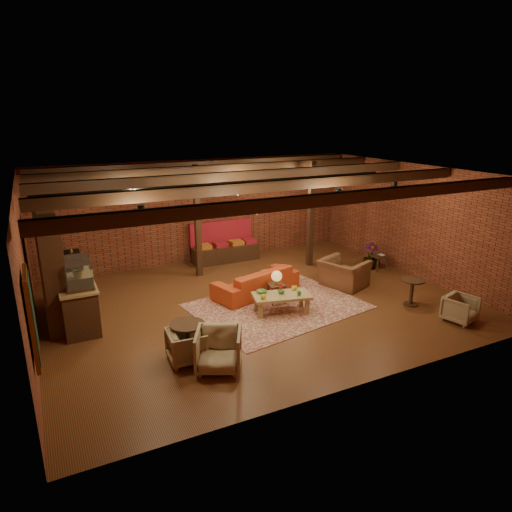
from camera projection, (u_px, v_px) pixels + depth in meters
name	position (u px, v px, depth m)	size (l,w,h in m)	color
floor	(257.00, 303.00, 11.39)	(10.00, 10.00, 0.00)	#3E270F
ceiling	(257.00, 174.00, 10.43)	(10.00, 8.00, 0.02)	black
wall_back	(201.00, 211.00, 14.34)	(10.00, 0.02, 3.20)	maroon
wall_front	(365.00, 301.00, 7.48)	(10.00, 0.02, 3.20)	maroon
wall_left	(26.00, 272.00, 8.81)	(0.02, 8.00, 3.20)	maroon
wall_right	(414.00, 221.00, 13.01)	(0.02, 8.00, 3.20)	maroon
ceiling_beams	(257.00, 180.00, 10.47)	(9.80, 6.40, 0.22)	black
ceiling_pipe	(230.00, 181.00, 11.91)	(0.12, 0.12, 9.60)	black
post_left	(198.00, 222.00, 12.88)	(0.16, 0.16, 3.20)	black
post_right	(311.00, 215.00, 13.80)	(0.16, 0.16, 3.20)	black
service_counter	(75.00, 287.00, 10.28)	(0.80, 2.50, 1.60)	black
plant_counter	(77.00, 266.00, 10.37)	(0.35, 0.39, 0.30)	#337F33
shelving_hutch	(53.00, 271.00, 10.08)	(0.52, 2.00, 2.40)	black
chalkboard_menu	(32.00, 317.00, 6.87)	(0.08, 0.96, 1.46)	black
banquette	(225.00, 246.00, 14.53)	(2.10, 0.70, 1.00)	maroon
service_sign	(229.00, 190.00, 13.59)	(0.86, 0.06, 0.30)	#F74D18
ceiling_spotlights	(257.00, 189.00, 10.53)	(6.40, 4.40, 0.28)	black
rug	(277.00, 306.00, 11.21)	(3.90, 2.98, 0.01)	maroon
sofa	(256.00, 281.00, 11.90)	(2.36, 0.92, 0.69)	#AC3718
coffee_table	(281.00, 297.00, 10.74)	(1.46, 0.97, 0.71)	olive
side_table_lamp	(277.00, 279.00, 11.24)	(0.46, 0.46, 0.84)	black
round_table_left	(188.00, 334.00, 8.76)	(0.68, 0.68, 0.70)	black
armchair_a	(187.00, 344.00, 8.65)	(0.68, 0.64, 0.70)	#B9B08F
armchair_b	(219.00, 348.00, 8.36)	(0.82, 0.77, 0.84)	#B9B08F
armchair_right	(344.00, 269.00, 12.36)	(1.16, 0.75, 1.01)	brown
side_table_book	(379.00, 257.00, 13.66)	(0.44, 0.44, 0.49)	black
round_table_right	(412.00, 288.00, 11.16)	(0.57, 0.57, 0.67)	black
armchair_far	(460.00, 308.00, 10.33)	(0.64, 0.60, 0.66)	#B9B08F
plant_tall	(373.00, 231.00, 13.58)	(1.32, 1.32, 2.36)	#4C7F4C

